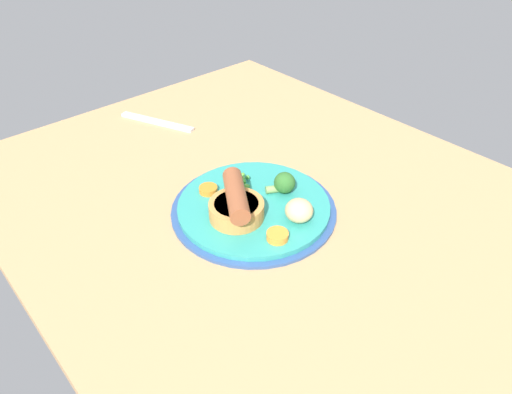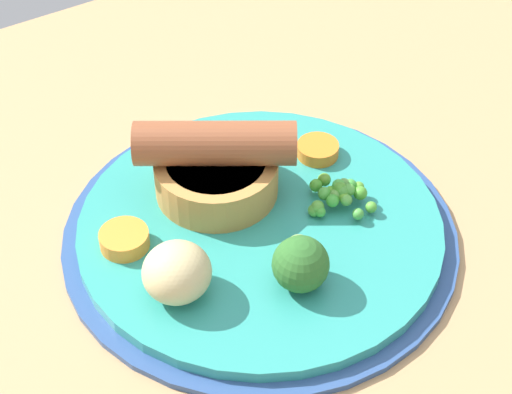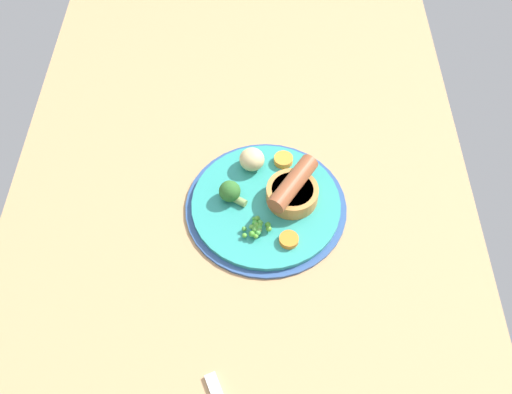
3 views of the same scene
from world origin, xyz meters
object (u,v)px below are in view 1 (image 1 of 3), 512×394
dinner_plate (254,207)px  fork (155,123)px  broccoli_floret_near (284,183)px  carrot_slice_0 (277,236)px  sausage_pudding (236,205)px  pea_pile (239,181)px  potato_chunk_1 (299,210)px  carrot_slice_3 (208,189)px

dinner_plate → fork: bearing=173.9°
broccoli_floret_near → carrot_slice_0: (7.83, -8.94, -1.15)cm
dinner_plate → sausage_pudding: 5.45cm
carrot_slice_0 → dinner_plate: bearing=160.8°
sausage_pudding → pea_pile: size_ratio=2.26×
pea_pile → fork: 31.50cm
potato_chunk_1 → carrot_slice_0: potato_chunk_1 is taller
potato_chunk_1 → carrot_slice_3: size_ratio=1.41×
pea_pile → fork: pea_pile is taller
dinner_plate → potato_chunk_1: size_ratio=6.20×
pea_pile → potato_chunk_1: bearing=4.1°
dinner_plate → carrot_slice_0: size_ratio=8.23×
pea_pile → fork: bearing=175.6°
pea_pile → carrot_slice_3: pea_pile is taller
sausage_pudding → potato_chunk_1: size_ratio=2.48×
carrot_slice_0 → carrot_slice_3: bearing=-178.0°
potato_chunk_1 → carrot_slice_3: (-15.25, -6.06, -1.36)cm
sausage_pudding → potato_chunk_1: bearing=-102.6°
pea_pile → broccoli_floret_near: 7.75cm
pea_pile → carrot_slice_0: 14.90cm
broccoli_floret_near → carrot_slice_3: 12.73cm
pea_pile → carrot_slice_3: 5.53cm
dinner_plate → carrot_slice_3: bearing=-154.3°
sausage_pudding → pea_pile: 8.67cm
sausage_pudding → fork: sausage_pudding is taller
dinner_plate → carrot_slice_3: size_ratio=8.76×
sausage_pudding → broccoli_floret_near: bearing=-57.4°
sausage_pudding → carrot_slice_3: sausage_pudding is taller
dinner_plate → pea_pile: (-5.45, 1.50, 1.83)cm
pea_pile → fork: (-31.34, 2.40, -2.09)cm
sausage_pudding → pea_pile: bearing=-9.8°
pea_pile → carrot_slice_0: (14.18, -4.55, -0.41)cm
dinner_plate → pea_pile: pea_pile is taller
dinner_plate → broccoli_floret_near: broccoli_floret_near is taller
pea_pile → carrot_slice_0: pea_pile is taller
potato_chunk_1 → carrot_slice_3: bearing=-158.3°
potato_chunk_1 → fork: bearing=178.1°
dinner_plate → broccoli_floret_near: size_ratio=5.34×
dinner_plate → broccoli_floret_near: 6.49cm
sausage_pudding → broccoli_floret_near: 10.23cm
pea_pile → broccoli_floret_near: broccoli_floret_near is taller
broccoli_floret_near → carrot_slice_3: (-8.39, -9.50, -1.23)cm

